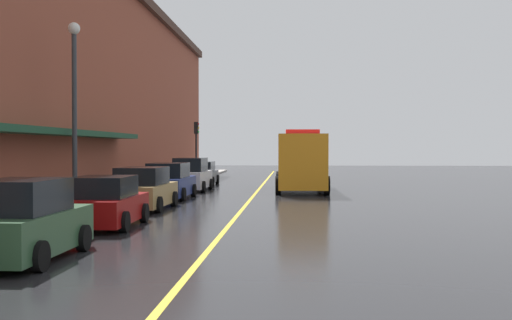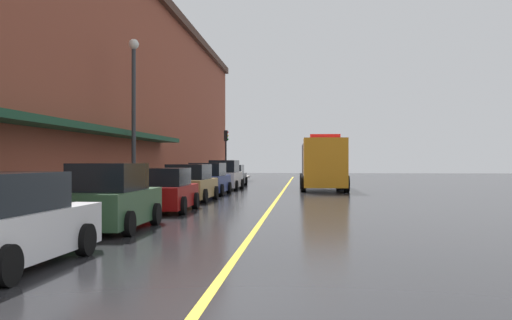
# 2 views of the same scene
# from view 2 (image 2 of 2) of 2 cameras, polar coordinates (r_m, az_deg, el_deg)

# --- Properties ---
(ground_plane) EXTENTS (112.00, 112.00, 0.00)m
(ground_plane) POSITION_cam_2_polar(r_m,az_deg,el_deg) (32.54, 2.44, -3.39)
(ground_plane) COLOR #232326
(sidewalk_left) EXTENTS (2.40, 70.00, 0.15)m
(sidewalk_left) POSITION_cam_2_polar(r_m,az_deg,el_deg) (33.37, -8.28, -3.18)
(sidewalk_left) COLOR #ADA8A0
(sidewalk_left) RESTS_ON ground
(lane_center_stripe) EXTENTS (0.16, 70.00, 0.01)m
(lane_center_stripe) POSITION_cam_2_polar(r_m,az_deg,el_deg) (32.54, 2.44, -3.38)
(lane_center_stripe) COLOR gold
(lane_center_stripe) RESTS_ON ground
(brick_building_left) EXTENTS (14.82, 64.00, 12.08)m
(brick_building_left) POSITION_cam_2_polar(r_m,az_deg,el_deg) (35.33, -21.52, 6.70)
(brick_building_left) COLOR brown
(brick_building_left) RESTS_ON ground
(parked_car_1) EXTENTS (1.99, 4.13, 1.82)m
(parked_car_1) POSITION_cam_2_polar(r_m,az_deg,el_deg) (16.23, -14.07, -3.75)
(parked_car_1) COLOR #2D5133
(parked_car_1) RESTS_ON ground
(parked_car_2) EXTENTS (2.14, 4.12, 1.61)m
(parked_car_2) POSITION_cam_2_polar(r_m,az_deg,el_deg) (21.74, -9.04, -3.03)
(parked_car_2) COLOR maroon
(parked_car_2) RESTS_ON ground
(parked_car_3) EXTENTS (2.20, 4.42, 1.72)m
(parked_car_3) POSITION_cam_2_polar(r_m,az_deg,el_deg) (27.21, -6.52, -2.34)
(parked_car_3) COLOR #A5844C
(parked_car_3) RESTS_ON ground
(parked_car_4) EXTENTS (2.17, 4.47, 1.76)m
(parked_car_4) POSITION_cam_2_polar(r_m,az_deg,el_deg) (32.39, -4.71, -1.95)
(parked_car_4) COLOR navy
(parked_car_4) RESTS_ON ground
(parked_car_5) EXTENTS (2.15, 4.26, 1.92)m
(parked_car_5) POSITION_cam_2_polar(r_m,az_deg,el_deg) (37.89, -3.09, -1.58)
(parked_car_5) COLOR silver
(parked_car_5) RESTS_ON ground
(parked_car_6) EXTENTS (2.06, 4.73, 1.58)m
(parked_car_6) POSITION_cam_2_polar(r_m,az_deg,el_deg) (43.18, -2.36, -1.58)
(parked_car_6) COLOR #595B60
(parked_car_6) RESTS_ON ground
(utility_truck) EXTENTS (3.01, 8.98, 3.47)m
(utility_truck) POSITION_cam_2_polar(r_m,az_deg,el_deg) (38.00, 6.55, -0.42)
(utility_truck) COLOR orange
(utility_truck) RESTS_ON ground
(parking_meter_1) EXTENTS (0.14, 0.18, 1.33)m
(parking_meter_1) POSITION_cam_2_polar(r_m,az_deg,el_deg) (43.39, -4.07, -1.16)
(parking_meter_1) COLOR #4C4C51
(parking_meter_1) RESTS_ON sidewalk_left
(parking_meter_2) EXTENTS (0.14, 0.18, 1.33)m
(parking_meter_2) POSITION_cam_2_polar(r_m,az_deg,el_deg) (14.57, -22.56, -3.31)
(parking_meter_2) COLOR #4C4C51
(parking_meter_2) RESTS_ON sidewalk_left
(street_lamp_left) EXTENTS (0.44, 0.44, 6.94)m
(street_lamp_left) POSITION_cam_2_polar(r_m,az_deg,el_deg) (25.43, -11.94, 5.61)
(street_lamp_left) COLOR #33383D
(street_lamp_left) RESTS_ON sidewalk_left
(traffic_light_near) EXTENTS (0.38, 0.36, 4.30)m
(traffic_light_near) POSITION_cam_2_polar(r_m,az_deg,el_deg) (48.99, -2.97, 1.42)
(traffic_light_near) COLOR #232326
(traffic_light_near) RESTS_ON sidewalk_left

